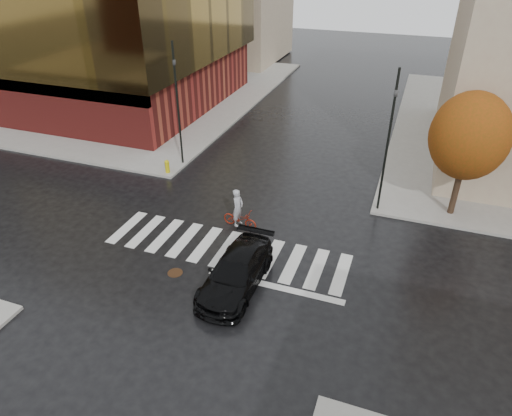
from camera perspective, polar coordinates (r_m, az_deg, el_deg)
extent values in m
plane|color=black|center=(21.42, -4.27, -5.84)|extent=(120.00, 120.00, 0.00)
cube|color=gray|center=(47.96, -17.75, 14.11)|extent=(30.00, 30.00, 0.15)
cube|color=silver|center=(21.78, -3.74, -5.10)|extent=(12.00, 3.00, 0.01)
cube|color=maroon|center=(45.81, -21.44, 15.44)|extent=(26.00, 18.00, 4.00)
cylinder|color=black|center=(25.69, 23.74, 2.17)|extent=(0.32, 0.32, 2.80)
ellipsoid|color=#90360D|center=(24.56, 25.16, 8.14)|extent=(3.80, 3.80, 4.37)
imported|color=black|center=(19.20, -2.50, -8.01)|extent=(2.08, 5.06, 1.46)
imported|color=maroon|center=(23.06, -2.02, -1.34)|extent=(1.94, 0.90, 0.98)
imported|color=#9E9FA6|center=(22.76, -2.28, 0.06)|extent=(0.57, 0.78, 1.99)
cylinder|color=black|center=(28.71, -9.75, 12.48)|extent=(0.12, 0.12, 7.55)
imported|color=black|center=(27.99, -10.26, 17.80)|extent=(0.22, 0.19, 0.94)
cylinder|color=black|center=(23.83, 16.13, 7.74)|extent=(0.12, 0.12, 7.48)
imported|color=black|center=(22.96, 17.13, 13.96)|extent=(0.22, 0.23, 0.94)
cylinder|color=#C7B70B|center=(28.78, -11.03, 5.01)|extent=(0.27, 0.27, 0.68)
sphere|color=#C7B70B|center=(28.64, -11.09, 5.62)|extent=(0.30, 0.30, 0.30)
cylinder|color=#472D19|center=(20.62, -10.08, -7.98)|extent=(0.86, 0.86, 0.01)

